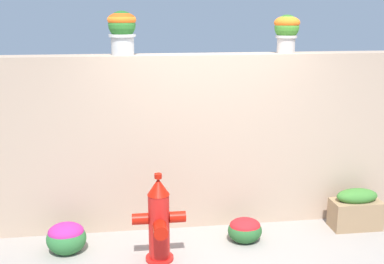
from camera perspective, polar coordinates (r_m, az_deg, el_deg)
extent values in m
cube|color=tan|center=(5.74, 1.60, -1.07)|extent=(6.44, 0.32, 2.08)
cylinder|color=#BAB7B2|center=(5.44, -8.31, 10.30)|extent=(0.25, 0.25, 0.23)
cylinder|color=#BAB7B2|center=(5.44, -8.35, 11.36)|extent=(0.30, 0.30, 0.03)
sphere|color=#2A6A26|center=(5.43, -8.39, 12.59)|extent=(0.30, 0.30, 0.30)
ellipsoid|color=#EC5C17|center=(5.43, -8.41, 13.15)|extent=(0.32, 0.32, 0.17)
cylinder|color=#BDB0A5|center=(5.77, 11.18, 10.28)|extent=(0.21, 0.21, 0.21)
cylinder|color=#BDB0A5|center=(5.76, 11.23, 11.14)|extent=(0.25, 0.25, 0.03)
sphere|color=#408128|center=(5.76, 11.28, 12.21)|extent=(0.29, 0.29, 0.29)
ellipsoid|color=orange|center=(5.75, 11.30, 12.71)|extent=(0.30, 0.30, 0.16)
cylinder|color=red|center=(5.25, -3.90, -14.80)|extent=(0.30, 0.30, 0.03)
cylinder|color=red|center=(5.09, -3.96, -11.32)|extent=(0.22, 0.22, 0.74)
cone|color=#B81408|center=(4.90, -4.06, -6.52)|extent=(0.23, 0.23, 0.18)
cylinder|color=#B81408|center=(4.87, -4.08, -5.28)|extent=(0.08, 0.08, 0.05)
cylinder|color=#B81408|center=(5.03, -6.24, -10.31)|extent=(0.17, 0.12, 0.12)
cylinder|color=#B81408|center=(5.05, -1.75, -10.11)|extent=(0.17, 0.12, 0.12)
cylinder|color=#B81408|center=(4.87, -3.81, -11.62)|extent=(0.15, 0.19, 0.15)
ellipsoid|color=#2A612D|center=(5.59, 6.34, -11.64)|extent=(0.39, 0.35, 0.28)
ellipsoid|color=red|center=(5.56, 6.36, -11.05)|extent=(0.35, 0.31, 0.15)
ellipsoid|color=#307237|center=(5.48, -14.80, -12.24)|extent=(0.43, 0.39, 0.35)
ellipsoid|color=#B0257C|center=(5.45, -14.86, -11.50)|extent=(0.39, 0.34, 0.19)
cube|color=#9B7954|center=(6.17, 18.97, -9.28)|extent=(0.59, 0.30, 0.35)
ellipsoid|color=#3C792E|center=(6.09, 19.15, -7.25)|extent=(0.50, 0.25, 0.18)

